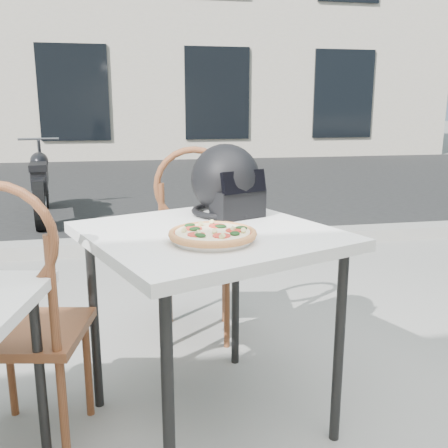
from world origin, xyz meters
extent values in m
cube|color=black|center=(0.00, 7.00, 0.00)|extent=(30.00, 8.00, 0.00)
cube|color=gray|center=(0.00, 3.00, 0.06)|extent=(30.00, 0.25, 0.12)
cube|color=beige|center=(0.00, 14.00, 3.50)|extent=(16.00, 6.00, 7.00)
cube|color=black|center=(-1.70, 10.98, 1.60)|extent=(1.60, 0.08, 2.20)
cube|color=black|center=(1.70, 10.98, 1.60)|extent=(1.60, 0.08, 2.20)
cube|color=black|center=(5.00, 10.98, 1.60)|extent=(1.60, 0.08, 2.20)
cube|color=white|center=(-0.20, 0.37, 0.81)|extent=(1.13, 1.13, 0.04)
cylinder|color=black|center=(-0.41, -0.10, 0.39)|extent=(0.05, 0.05, 0.79)
cylinder|color=black|center=(0.26, 0.16, 0.39)|extent=(0.05, 0.05, 0.79)
cylinder|color=black|center=(-0.67, 0.57, 0.39)|extent=(0.05, 0.05, 0.79)
cylinder|color=black|center=(0.00, 0.84, 0.39)|extent=(0.05, 0.05, 0.79)
cylinder|color=white|center=(-0.22, 0.20, 0.84)|extent=(0.35, 0.35, 0.01)
torus|color=white|center=(-0.22, 0.20, 0.84)|extent=(0.36, 0.36, 0.01)
cylinder|color=#DC9050|center=(-0.22, 0.20, 0.85)|extent=(0.38, 0.38, 0.01)
torus|color=#DC9050|center=(-0.22, 0.20, 0.86)|extent=(0.39, 0.39, 0.02)
cylinder|color=#A62212|center=(-0.22, 0.20, 0.86)|extent=(0.34, 0.34, 0.00)
cylinder|color=#FFEFC3|center=(-0.22, 0.20, 0.87)|extent=(0.33, 0.33, 0.00)
cylinder|color=red|center=(-0.14, 0.19, 0.87)|extent=(0.08, 0.08, 0.00)
cylinder|color=red|center=(-0.19, 0.27, 0.87)|extent=(0.08, 0.08, 0.00)
cylinder|color=red|center=(-0.28, 0.25, 0.87)|extent=(0.08, 0.08, 0.00)
cylinder|color=red|center=(-0.28, 0.16, 0.87)|extent=(0.08, 0.08, 0.00)
cylinder|color=red|center=(-0.20, 0.13, 0.87)|extent=(0.08, 0.08, 0.00)
ellipsoid|color=#133513|center=(-0.18, 0.25, 0.87)|extent=(0.05, 0.05, 0.01)
ellipsoid|color=#133513|center=(-0.28, 0.23, 0.87)|extent=(0.05, 0.05, 0.01)
ellipsoid|color=#133513|center=(-0.15, 0.14, 0.87)|extent=(0.04, 0.05, 0.01)
ellipsoid|color=#133513|center=(-0.27, 0.14, 0.87)|extent=(0.05, 0.06, 0.01)
ellipsoid|color=#133513|center=(-0.11, 0.21, 0.87)|extent=(0.05, 0.04, 0.01)
ellipsoid|color=#133513|center=(-0.29, 0.29, 0.87)|extent=(0.06, 0.05, 0.01)
cylinder|color=#DAD285|center=(-0.22, 0.17, 0.88)|extent=(0.02, 0.03, 0.02)
cylinder|color=#DAD285|center=(-0.25, 0.29, 0.88)|extent=(0.03, 0.03, 0.02)
cylinder|color=#DAD285|center=(-0.15, 0.19, 0.88)|extent=(0.03, 0.02, 0.02)
cylinder|color=#DAD285|center=(-0.21, 0.30, 0.88)|extent=(0.02, 0.03, 0.02)
cylinder|color=#DAD285|center=(-0.20, 0.10, 0.88)|extent=(0.03, 0.03, 0.02)
cylinder|color=#DAD285|center=(-0.32, 0.21, 0.88)|extent=(0.03, 0.02, 0.02)
cylinder|color=#DAD285|center=(-0.12, 0.16, 0.88)|extent=(0.02, 0.03, 0.02)
cylinder|color=#DAD285|center=(-0.28, 0.16, 0.88)|extent=(0.03, 0.03, 0.02)
ellipsoid|color=black|center=(-0.09, 0.65, 0.98)|extent=(0.39, 0.40, 0.31)
cube|color=black|center=(-0.05, 0.56, 0.89)|extent=(0.25, 0.19, 0.12)
torus|color=black|center=(-0.09, 0.65, 0.85)|extent=(0.39, 0.39, 0.03)
cube|color=black|center=(-0.03, 0.52, 0.99)|extent=(0.21, 0.12, 0.10)
cube|color=brown|center=(-0.15, 1.20, 0.47)|extent=(0.48, 0.48, 0.04)
cylinder|color=brown|center=(0.04, 1.34, 0.23)|extent=(0.04, 0.04, 0.46)
cylinder|color=brown|center=(-0.29, 1.40, 0.23)|extent=(0.04, 0.04, 0.46)
cylinder|color=brown|center=(-0.01, 1.01, 0.23)|extent=(0.04, 0.04, 0.46)
cylinder|color=brown|center=(-0.34, 1.06, 0.23)|extent=(0.04, 0.04, 0.46)
cylinder|color=brown|center=(-0.01, 1.00, 0.69)|extent=(0.04, 0.04, 0.44)
cylinder|color=brown|center=(-0.34, 1.05, 0.69)|extent=(0.04, 0.04, 0.44)
torus|color=brown|center=(-0.18, 1.03, 0.89)|extent=(0.41, 0.10, 0.41)
cylinder|color=black|center=(-0.83, 0.19, 0.35)|extent=(0.04, 0.04, 0.70)
cube|color=brown|center=(-0.90, 0.38, 0.46)|extent=(0.48, 0.48, 0.04)
cylinder|color=brown|center=(-0.70, 0.51, 0.22)|extent=(0.04, 0.04, 0.45)
cylinder|color=brown|center=(-1.03, 0.57, 0.22)|extent=(0.04, 0.04, 0.45)
cylinder|color=brown|center=(-0.77, 0.19, 0.22)|extent=(0.04, 0.04, 0.45)
cylinder|color=brown|center=(-0.77, 0.18, 0.67)|extent=(0.04, 0.04, 0.43)
cylinder|color=black|center=(-1.61, 5.26, 0.28)|extent=(0.18, 0.56, 0.55)
cylinder|color=slate|center=(-1.61, 5.26, 0.28)|extent=(0.15, 0.20, 0.18)
cylinder|color=black|center=(-1.44, 3.98, 0.28)|extent=(0.18, 0.56, 0.55)
cylinder|color=slate|center=(-1.44, 3.98, 0.28)|extent=(0.15, 0.20, 0.18)
cube|color=black|center=(-1.53, 4.62, 0.51)|extent=(0.29, 0.98, 0.20)
ellipsoid|color=black|center=(-1.54, 4.76, 0.66)|extent=(0.25, 0.41, 0.21)
cube|color=black|center=(-1.49, 4.35, 0.64)|extent=(0.24, 0.48, 0.07)
cylinder|color=slate|center=(-1.60, 5.19, 0.57)|extent=(0.08, 0.30, 0.66)
cylinder|color=slate|center=(-1.59, 5.08, 0.90)|extent=(0.48, 0.09, 0.03)
cube|color=black|center=(-1.45, 4.00, 0.53)|extent=(0.15, 0.22, 0.05)
camera|label=1|loc=(-0.50, -1.47, 1.29)|focal=40.00mm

